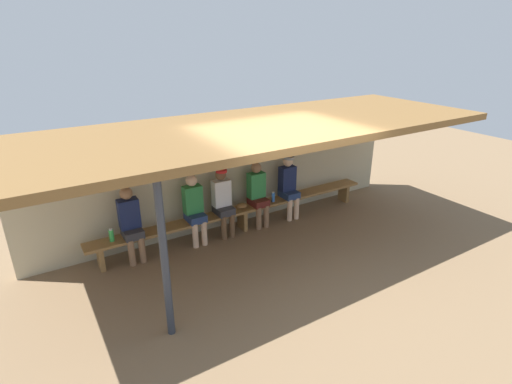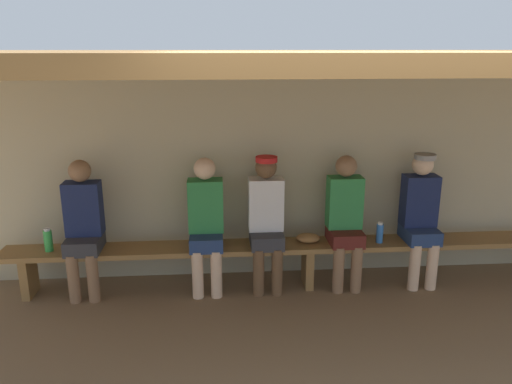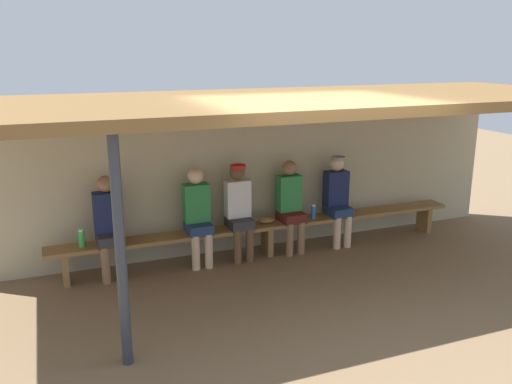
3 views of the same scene
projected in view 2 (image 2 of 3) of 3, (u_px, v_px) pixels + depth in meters
The scene contains 12 objects.
ground_plane at pixel (344, 380), 3.69m from camera, with size 24.00×24.00×0.00m, color brown.
back_wall at pixel (302, 170), 5.30m from camera, with size 8.00×0.20×2.20m, color #B7AD8C.
dugout_roof at pixel (336, 59), 3.73m from camera, with size 8.00×2.80×0.12m, color brown.
bench at pixel (308, 250), 5.06m from camera, with size 6.00×0.36×0.46m.
player_leftmost at pixel (421, 213), 5.05m from camera, with size 0.34×0.42×1.34m.
player_middle at pixel (206, 220), 4.90m from camera, with size 0.34×0.42×1.34m.
player_in_blue at pixel (83, 223), 4.81m from camera, with size 0.34×0.42×1.34m.
player_near_post at pixel (345, 216), 5.00m from camera, with size 0.34×0.42×1.34m.
player_with_sunglasses at pixel (266, 217), 4.94m from camera, with size 0.34×0.42×1.34m.
water_bottle_clear at pixel (48, 240), 4.82m from camera, with size 0.08×0.08×0.23m.
water_bottle_green at pixel (380, 233), 5.03m from camera, with size 0.07×0.07×0.21m.
baseball_glove_worn at pixel (308, 238), 5.05m from camera, with size 0.24×0.17×0.09m, color olive.
Camera 2 is at (-0.89, -3.10, 2.34)m, focal length 35.36 mm.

